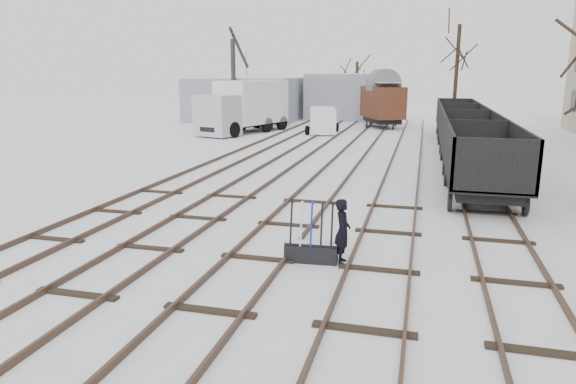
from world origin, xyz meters
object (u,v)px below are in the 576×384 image
freight_wagon_a (482,172)px  lorry (244,106)px  ground_frame (311,251)px  crane (235,100)px  box_van_wagon (382,101)px  panel_van (323,120)px  worker (343,231)px

freight_wagon_a → lorry: lorry is taller
ground_frame → crane: crane is taller
box_van_wagon → panel_van: bearing=-151.3°
panel_van → freight_wagon_a: bearing=-75.5°
ground_frame → worker: worker is taller
freight_wagon_a → lorry: bearing=131.0°
worker → crane: bearing=15.5°
ground_frame → box_van_wagon: bearing=87.6°
ground_frame → crane: 34.59m
worker → crane: (-14.61, 31.54, 1.39)m
crane → worker: bearing=-66.0°
worker → lorry: lorry is taller
worker → lorry: bearing=15.0°
box_van_wagon → crane: bearing=159.9°
ground_frame → worker: 0.92m
panel_van → crane: bearing=141.0°
freight_wagon_a → crane: crane is taller
box_van_wagon → worker: bearing=-111.1°
freight_wagon_a → panel_van: freight_wagon_a is taller
box_van_wagon → crane: size_ratio=0.67×
box_van_wagon → lorry: (-9.91, -6.68, -0.17)m
lorry → freight_wagon_a: bearing=-30.6°
freight_wagon_a → box_van_wagon: size_ratio=1.15×
freight_wagon_a → panel_van: size_ratio=1.39×
freight_wagon_a → panel_van: bearing=116.8°
box_van_wagon → panel_van: size_ratio=1.20×
freight_wagon_a → lorry: 23.78m
freight_wagon_a → panel_van: (-9.73, 19.27, -0.01)m
ground_frame → crane: size_ratio=0.18×
ground_frame → panel_van: (-5.05, 27.20, 0.71)m
box_van_wagon → lorry: bearing=-170.2°
worker → freight_wagon_a: freight_wagon_a is taller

